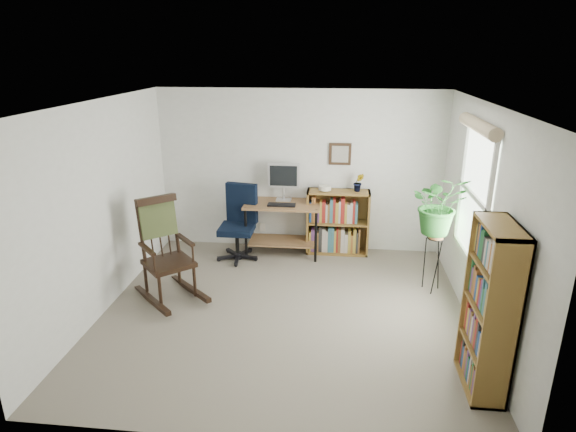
# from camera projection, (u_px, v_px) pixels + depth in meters

# --- Properties ---
(floor) EXTENTS (4.20, 4.00, 0.00)m
(floor) POSITION_uv_depth(u_px,v_px,m) (284.00, 311.00, 5.66)
(floor) COLOR gray
(floor) RESTS_ON ground
(ceiling) EXTENTS (4.20, 4.00, 0.00)m
(ceiling) POSITION_uv_depth(u_px,v_px,m) (284.00, 103.00, 4.87)
(ceiling) COLOR silver
(ceiling) RESTS_ON ground
(wall_back) EXTENTS (4.20, 0.00, 2.40)m
(wall_back) POSITION_uv_depth(u_px,v_px,m) (300.00, 171.00, 7.14)
(wall_back) COLOR silver
(wall_back) RESTS_ON ground
(wall_front) EXTENTS (4.20, 0.00, 2.40)m
(wall_front) POSITION_uv_depth(u_px,v_px,m) (251.00, 307.00, 3.38)
(wall_front) COLOR silver
(wall_front) RESTS_ON ground
(wall_left) EXTENTS (0.00, 4.00, 2.40)m
(wall_left) POSITION_uv_depth(u_px,v_px,m) (101.00, 209.00, 5.48)
(wall_left) COLOR silver
(wall_left) RESTS_ON ground
(wall_right) EXTENTS (0.00, 4.00, 2.40)m
(wall_right) POSITION_uv_depth(u_px,v_px,m) (482.00, 222.00, 5.05)
(wall_right) COLOR silver
(wall_right) RESTS_ON ground
(window) EXTENTS (0.12, 1.20, 1.50)m
(window) POSITION_uv_depth(u_px,v_px,m) (474.00, 195.00, 5.27)
(window) COLOR silver
(window) RESTS_ON wall_right
(desk) EXTENTS (1.10, 0.61, 0.79)m
(desk) POSITION_uv_depth(u_px,v_px,m) (283.00, 229.00, 7.14)
(desk) COLOR olive
(desk) RESTS_ON floor
(monitor) EXTENTS (0.46, 0.16, 0.56)m
(monitor) POSITION_uv_depth(u_px,v_px,m) (284.00, 182.00, 7.05)
(monitor) COLOR silver
(monitor) RESTS_ON desk
(keyboard) EXTENTS (0.40, 0.15, 0.02)m
(keyboard) POSITION_uv_depth(u_px,v_px,m) (282.00, 205.00, 6.90)
(keyboard) COLOR black
(keyboard) RESTS_ON desk
(office_chair) EXTENTS (0.71, 0.71, 1.11)m
(office_chair) POSITION_uv_depth(u_px,v_px,m) (236.00, 223.00, 6.90)
(office_chair) COLOR black
(office_chair) RESTS_ON floor
(rocking_chair) EXTENTS (1.23, 1.26, 1.28)m
(rocking_chair) POSITION_uv_depth(u_px,v_px,m) (168.00, 250.00, 5.77)
(rocking_chair) COLOR black
(rocking_chair) RESTS_ON floor
(low_bookshelf) EXTENTS (0.92, 0.31, 0.97)m
(low_bookshelf) POSITION_uv_depth(u_px,v_px,m) (338.00, 222.00, 7.15)
(low_bookshelf) COLOR olive
(low_bookshelf) RESTS_ON floor
(tall_bookshelf) EXTENTS (0.29, 0.69, 1.57)m
(tall_bookshelf) POSITION_uv_depth(u_px,v_px,m) (489.00, 309.00, 4.16)
(tall_bookshelf) COLOR olive
(tall_bookshelf) RESTS_ON floor
(plant_stand) EXTENTS (0.28, 0.28, 0.83)m
(plant_stand) POSITION_uv_depth(u_px,v_px,m) (433.00, 260.00, 6.03)
(plant_stand) COLOR black
(plant_stand) RESTS_ON floor
(spider_plant) EXTENTS (1.69, 1.88, 1.46)m
(spider_plant) POSITION_uv_depth(u_px,v_px,m) (443.00, 176.00, 5.67)
(spider_plant) COLOR #205C20
(spider_plant) RESTS_ON plant_stand
(potted_plant_small) EXTENTS (0.13, 0.24, 0.11)m
(potted_plant_small) POSITION_uv_depth(u_px,v_px,m) (358.00, 188.00, 6.95)
(potted_plant_small) COLOR #205C20
(potted_plant_small) RESTS_ON low_bookshelf
(framed_picture) EXTENTS (0.32, 0.04, 0.32)m
(framed_picture) POSITION_uv_depth(u_px,v_px,m) (340.00, 154.00, 6.96)
(framed_picture) COLOR black
(framed_picture) RESTS_ON wall_back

